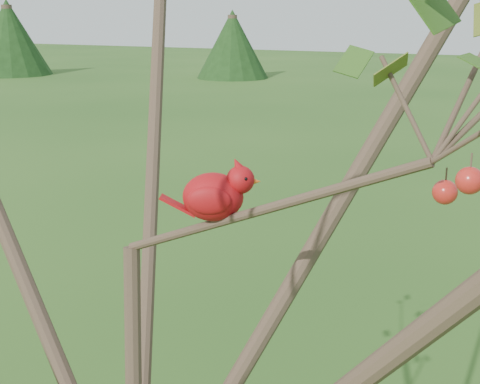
# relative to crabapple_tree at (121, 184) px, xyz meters

# --- Properties ---
(crabapple_tree) EXTENTS (2.35, 2.05, 2.95)m
(crabapple_tree) POSITION_rel_crabapple_tree_xyz_m (0.00, 0.00, 0.00)
(crabapple_tree) COLOR #423023
(crabapple_tree) RESTS_ON ground
(cardinal) EXTENTS (0.18, 0.13, 0.13)m
(cardinal) POSITION_rel_crabapple_tree_xyz_m (0.13, 0.11, -0.03)
(cardinal) COLOR #B00F13
(cardinal) RESTS_ON ground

